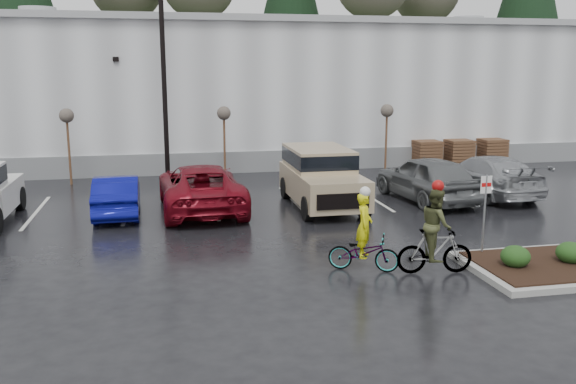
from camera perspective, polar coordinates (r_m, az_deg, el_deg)
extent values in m
plane|color=black|center=(15.03, 5.18, -7.34)|extent=(120.00, 120.00, 0.00)
cube|color=#B2B5B7|center=(35.86, -5.14, 9.40)|extent=(60.00, 15.00, 7.00)
cube|color=slate|center=(28.68, -3.24, 2.85)|extent=(60.00, 0.12, 1.00)
cube|color=#999B9E|center=(35.89, -5.24, 15.07)|extent=(60.50, 15.50, 0.30)
cube|color=#1D3A18|center=(58.76, -7.82, 9.71)|extent=(80.00, 25.00, 6.00)
cylinder|color=black|center=(25.58, -11.54, 10.57)|extent=(0.20, 0.20, 9.00)
cylinder|color=#4D351F|center=(27.07, -19.80, 3.58)|extent=(0.10, 0.10, 2.80)
sphere|color=#433A36|center=(26.92, -20.02, 6.74)|extent=(0.60, 0.60, 0.60)
cylinder|color=#4D351F|center=(26.94, -5.96, 4.17)|extent=(0.10, 0.10, 2.80)
sphere|color=#433A36|center=(26.79, -6.03, 7.35)|extent=(0.60, 0.60, 0.60)
cylinder|color=#4D351F|center=(28.69, 9.16, 4.54)|extent=(0.10, 0.10, 2.80)
sphere|color=#433A36|center=(28.55, 9.26, 7.52)|extent=(0.60, 0.60, 0.60)
cube|color=#4D351F|center=(30.66, 12.82, 3.48)|extent=(1.20, 1.20, 1.35)
cube|color=#4D351F|center=(31.40, 15.65, 3.52)|extent=(1.20, 1.20, 1.35)
cube|color=#4D351F|center=(32.27, 18.50, 3.56)|extent=(1.20, 1.20, 1.35)
ellipsoid|color=#193512|center=(15.68, 20.51, -5.67)|extent=(0.70, 0.70, 0.52)
ellipsoid|color=#193512|center=(16.51, 24.94, -5.16)|extent=(0.70, 0.70, 0.52)
cylinder|color=gray|center=(16.39, 17.87, -2.26)|extent=(0.05, 0.05, 2.20)
cube|color=white|center=(16.21, 18.06, 0.66)|extent=(0.30, 0.02, 0.45)
cube|color=red|center=(16.20, 18.07, 0.65)|extent=(0.26, 0.02, 0.10)
imported|color=navy|center=(21.11, -15.69, -0.28)|extent=(1.51, 4.11, 1.35)
imported|color=maroon|center=(21.16, -8.17, 0.43)|extent=(2.85, 5.87, 1.61)
imported|color=slate|center=(23.04, 12.85, 1.29)|extent=(2.62, 5.22, 1.71)
imported|color=#9DA0A4|center=(24.65, 18.08, 1.49)|extent=(2.46, 5.46, 1.55)
imported|color=#3F3F44|center=(14.97, 7.08, -5.65)|extent=(1.82, 1.25, 0.90)
imported|color=yellow|center=(14.78, 7.15, -3.10)|extent=(0.58, 0.68, 1.58)
sphere|color=silver|center=(14.60, 7.23, 0.01)|extent=(0.26, 0.26, 0.26)
imported|color=#3F3F44|center=(15.05, 13.56, -5.41)|extent=(1.81, 0.75, 1.10)
imported|color=#3F4424|center=(14.87, 13.69, -2.95)|extent=(0.57, 0.90, 1.73)
sphere|color=#990C0C|center=(14.67, 13.86, 0.55)|extent=(0.29, 0.29, 0.29)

